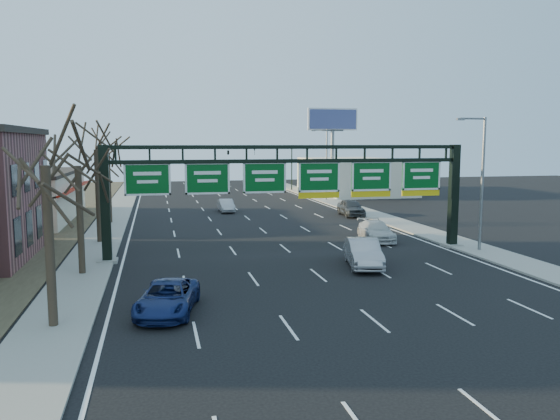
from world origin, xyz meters
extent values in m
plane|color=black|center=(0.00, 0.00, 0.00)|extent=(160.00, 160.00, 0.00)
cube|color=gray|center=(-12.80, 20.00, 0.06)|extent=(3.00, 120.00, 0.12)
cube|color=gray|center=(12.80, 20.00, 0.06)|extent=(3.00, 120.00, 0.12)
cube|color=white|center=(0.00, 20.00, 0.01)|extent=(21.60, 120.00, 0.01)
cube|color=black|center=(-11.70, 8.00, 3.60)|extent=(0.55, 0.55, 7.20)
cube|color=gray|center=(-11.70, 8.00, 0.10)|extent=(1.20, 1.20, 0.20)
cube|color=black|center=(11.70, 8.00, 3.60)|extent=(0.55, 0.55, 7.20)
cube|color=gray|center=(11.70, 8.00, 0.10)|extent=(1.20, 1.20, 0.20)
cube|color=black|center=(0.00, 8.00, 7.05)|extent=(23.40, 0.25, 0.25)
cube|color=black|center=(0.00, 8.00, 6.15)|extent=(23.40, 0.25, 0.25)
cube|color=#054C18|center=(-9.17, 8.00, 5.10)|extent=(2.80, 0.10, 2.00)
cube|color=#054C18|center=(-5.50, 8.00, 5.10)|extent=(2.80, 0.10, 2.00)
cube|color=#054C18|center=(-1.83, 8.00, 5.10)|extent=(2.80, 0.10, 2.00)
cube|color=#054C18|center=(1.83, 8.00, 5.10)|extent=(2.80, 0.10, 2.00)
cube|color=yellow|center=(1.83, 8.00, 3.88)|extent=(2.80, 0.10, 0.40)
cube|color=#054C18|center=(5.50, 8.00, 5.10)|extent=(2.80, 0.10, 2.00)
cube|color=yellow|center=(5.50, 8.00, 3.88)|extent=(2.80, 0.10, 0.40)
cube|color=#054C18|center=(9.17, 8.00, 5.10)|extent=(2.80, 0.10, 2.00)
cube|color=yellow|center=(9.17, 8.00, 3.88)|extent=(2.80, 0.10, 0.40)
cube|color=beige|center=(-21.50, 29.00, 2.20)|extent=(10.00, 18.00, 4.40)
cube|color=#332B26|center=(-21.50, 29.00, 4.55)|extent=(10.40, 18.40, 0.30)
cube|color=#A92110|center=(-16.40, 29.00, 3.00)|extent=(1.20, 18.00, 0.40)
cube|color=beige|center=(20.00, 50.00, 2.50)|extent=(12.00, 20.00, 5.00)
cylinder|color=#32251B|center=(-12.80, -4.00, 3.35)|extent=(0.36, 0.36, 6.46)
cylinder|color=#32251B|center=(-12.80, 5.00, 3.16)|extent=(0.36, 0.36, 6.08)
cylinder|color=#32251B|center=(-12.80, 15.00, 3.54)|extent=(0.36, 0.36, 6.84)
cylinder|color=#32251B|center=(-12.80, 25.00, 3.35)|extent=(0.36, 0.36, 6.46)
cylinder|color=slate|center=(12.60, 6.00, 4.62)|extent=(0.20, 0.20, 9.00)
cylinder|color=slate|center=(11.70, 6.00, 9.02)|extent=(1.80, 0.12, 0.12)
cube|color=slate|center=(10.80, 6.00, 8.97)|extent=(0.50, 0.22, 0.15)
cylinder|color=slate|center=(12.60, 40.00, 4.62)|extent=(0.20, 0.20, 9.00)
cylinder|color=slate|center=(11.70, 40.00, 9.02)|extent=(1.80, 0.12, 0.12)
cube|color=slate|center=(10.80, 40.00, 8.97)|extent=(0.50, 0.22, 0.15)
cylinder|color=slate|center=(15.00, 45.00, 4.50)|extent=(0.50, 0.50, 9.00)
cube|color=slate|center=(15.00, 45.00, 9.00)|extent=(3.00, 0.30, 0.20)
cube|color=white|center=(15.00, 45.00, 10.50)|extent=(7.00, 0.30, 3.00)
cube|color=#434A86|center=(15.00, 44.80, 10.50)|extent=(6.60, 0.05, 2.60)
cylinder|color=black|center=(11.80, 55.00, 3.50)|extent=(0.18, 0.18, 7.00)
cylinder|color=black|center=(8.00, 55.00, 6.80)|extent=(7.60, 0.14, 0.14)
imported|color=black|center=(6.00, 55.00, 6.00)|extent=(0.20, 0.20, 1.00)
imported|color=black|center=(2.00, 55.00, 6.00)|extent=(0.54, 0.54, 1.62)
imported|color=navy|center=(-8.32, -3.03, 0.68)|extent=(3.25, 5.27, 1.36)
imported|color=#A0A0A5|center=(3.23, 3.48, 0.83)|extent=(2.79, 5.29, 1.66)
imported|color=silver|center=(7.41, 11.49, 0.73)|extent=(2.64, 5.22, 1.45)
imported|color=#3B3E40|center=(10.50, 25.25, 0.83)|extent=(2.29, 5.01, 1.66)
imported|color=#A3A3A7|center=(-1.41, 31.15, 0.67)|extent=(1.49, 4.11, 1.35)
camera|label=1|loc=(-8.69, -26.43, 7.31)|focal=35.00mm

